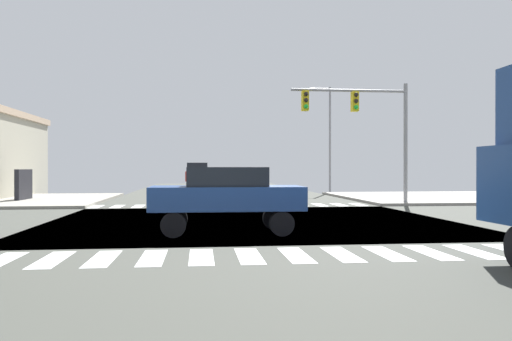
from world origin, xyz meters
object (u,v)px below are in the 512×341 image
sedan_nearside_1 (198,175)px  pickup_queued_1 (197,175)px  street_lamp (327,130)px  sedan_farside_2 (227,194)px  traffic_signal_mast (361,115)px

sedan_nearside_1 → pickup_queued_1: pickup_queued_1 is taller
street_lamp → pickup_queued_1: size_ratio=1.58×
sedan_farside_2 → sedan_nearside_1: bearing=1.4°
traffic_signal_mast → sedan_farside_2: size_ratio=1.43×
traffic_signal_mast → street_lamp: size_ratio=0.77×
sedan_farside_2 → traffic_signal_mast: bearing=-34.9°
traffic_signal_mast → sedan_nearside_1: 30.65m
traffic_signal_mast → street_lamp: (1.55, 13.04, 0.27)m
traffic_signal_mast → sedan_farside_2: 13.25m
traffic_signal_mast → pickup_queued_1: size_ratio=1.21×
sedan_farside_2 → street_lamp: bearing=-20.7°
street_lamp → pickup_queued_1: bearing=141.6°
sedan_nearside_1 → sedan_farside_2: (0.98, -39.79, 0.00)m
traffic_signal_mast → sedan_farside_2: traffic_signal_mast is taller
street_lamp → sedan_farside_2: (-8.88, -23.53, -3.70)m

